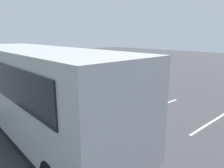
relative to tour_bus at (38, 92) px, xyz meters
name	(u,v)px	position (x,y,z in m)	size (l,w,h in m)	color
ground_plane	(113,106)	(0.31, -4.15, -1.64)	(80.00, 80.00, 0.00)	#38383D
tour_bus	(38,92)	(0.00, 0.00, 0.00)	(9.34, 2.80, 3.25)	#B7BABF
spectator_far_left	(115,99)	(-1.05, -2.96, -0.66)	(0.57, 0.39, 1.66)	#473823
spectator_left	(100,92)	(0.07, -3.02, -0.60)	(0.58, 0.35, 1.74)	#473823
spectator_centre	(85,89)	(1.07, -2.94, -0.61)	(0.57, 0.31, 1.74)	black
parked_motorcycle_silver	(85,109)	(-0.01, -2.08, -1.16)	(2.04, 0.67, 0.99)	black
stunt_motorcycle	(120,75)	(2.39, -6.81, -0.61)	(1.81, 1.10, 1.80)	black
bay_line_a	(211,122)	(-4.13, -5.82, -1.64)	(0.26, 3.72, 0.01)	white
bay_line_b	(157,106)	(-1.35, -5.82, -1.64)	(0.25, 3.64, 0.01)	white
bay_line_c	(120,96)	(1.44, -5.82, -1.64)	(0.27, 4.01, 0.01)	white
bay_line_d	(92,88)	(4.22, -5.82, -1.64)	(0.25, 3.64, 0.01)	white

